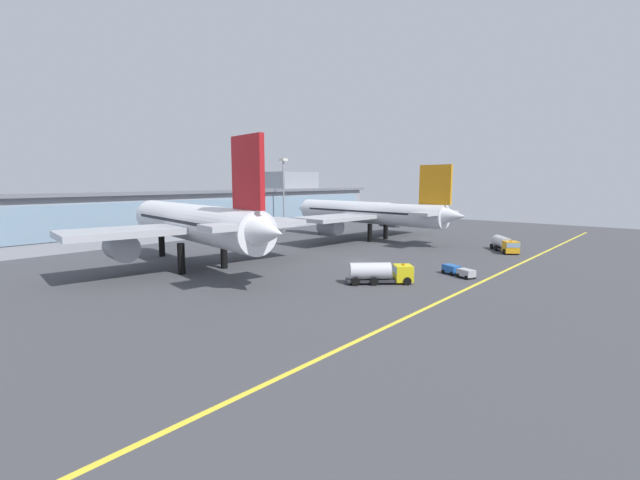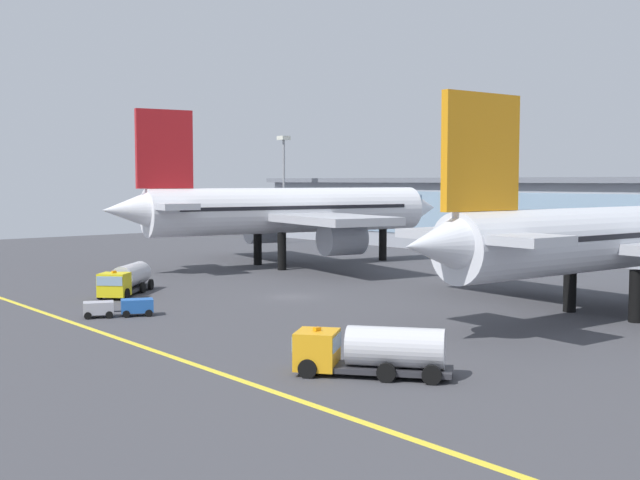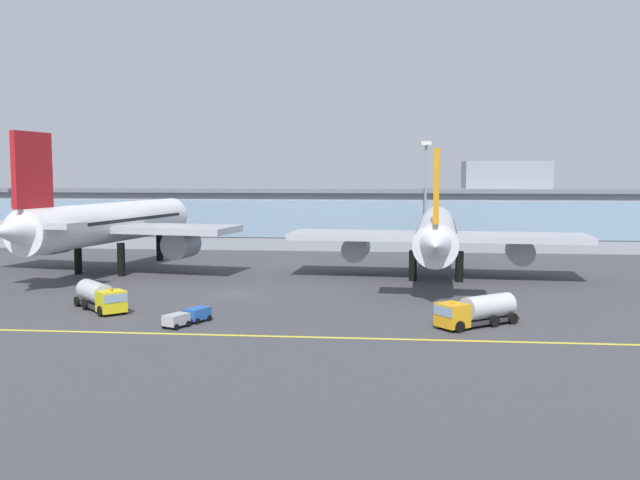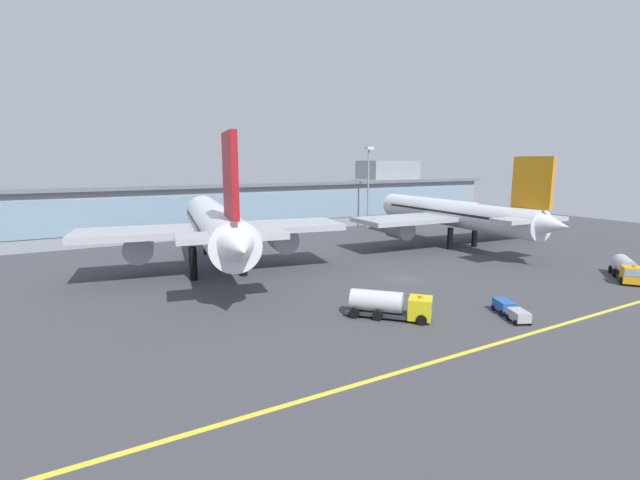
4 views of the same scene
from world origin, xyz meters
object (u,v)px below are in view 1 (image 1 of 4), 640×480
Objects in this scene: fuel_tanker_truck at (505,244)px; baggage_tug_near at (458,271)px; airliner_near_right at (368,213)px; apron_light_mast_centre at (283,183)px; airliner_near_left at (194,224)px; service_truck_far at (382,273)px.

baggage_tug_near is (-27.67, -2.07, -0.72)m from fuel_tanker_truck.
airliner_near_right is 2.45× the size of apron_light_mast_centre.
airliner_near_right is at bearing -89.30° from apron_light_mast_centre.
airliner_near_right is 31.84m from fuel_tanker_truck.
airliner_near_left is 2.40× the size of apron_light_mast_centre.
apron_light_mast_centre is (47.27, 27.38, 6.34)m from airliner_near_left.
service_truck_far is at bearing 130.24° from airliner_near_right.
baggage_tug_near is at bearing 146.16° from airliner_near_right.
airliner_near_left is 0.98× the size of airliner_near_right.
fuel_tanker_truck is at bearing -87.86° from apron_light_mast_centre.
apron_light_mast_centre reaches higher than baggage_tug_near.
service_truck_far is (-11.31, 6.05, 0.72)m from baggage_tug_near.
service_truck_far is at bearing -123.36° from apron_light_mast_centre.
airliner_near_right reaches higher than service_truck_far.
apron_light_mast_centre reaches higher than service_truck_far.
baggage_tug_near is at bearing -33.77° from fuel_tanker_truck.
baggage_tug_near is at bearing 18.23° from service_truck_far.
apron_light_mast_centre reaches higher than airliner_near_left.
apron_light_mast_centre is (36.75, 55.82, 12.06)m from service_truck_far.
service_truck_far is at bearing -149.88° from airliner_near_left.
service_truck_far is 0.41× the size of apron_light_mast_centre.
fuel_tanker_truck reaches higher than baggage_tug_near.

